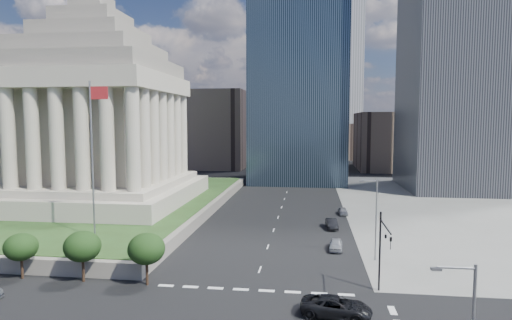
% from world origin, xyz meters
% --- Properties ---
extents(ground, '(500.00, 500.00, 0.00)m').
position_xyz_m(ground, '(0.00, 100.00, 0.00)').
color(ground, black).
rests_on(ground, ground).
extents(plaza_terrace, '(66.00, 70.00, 1.80)m').
position_xyz_m(plaza_terrace, '(-45.00, 50.00, 0.90)').
color(plaza_terrace, '#6C675D').
rests_on(plaza_terrace, ground).
extents(plaza_lawn, '(64.00, 68.00, 0.10)m').
position_xyz_m(plaza_lawn, '(-45.00, 50.00, 1.85)').
color(plaza_lawn, '#263E19').
rests_on(plaza_lawn, plaza_terrace).
extents(war_memorial, '(34.00, 34.00, 39.00)m').
position_xyz_m(war_memorial, '(-34.00, 48.00, 21.40)').
color(war_memorial, '#A69F8B').
rests_on(war_memorial, plaza_lawn).
extents(flagpole, '(2.52, 0.24, 20.00)m').
position_xyz_m(flagpole, '(-21.83, 24.00, 13.11)').
color(flagpole, slate).
rests_on(flagpole, plaza_lawn).
extents(midrise_glass, '(26.00, 26.00, 60.00)m').
position_xyz_m(midrise_glass, '(2.00, 95.00, 30.00)').
color(midrise_glass, black).
rests_on(midrise_glass, ground).
extents(building_filler_ne, '(20.00, 30.00, 20.00)m').
position_xyz_m(building_filler_ne, '(32.00, 130.00, 10.00)').
color(building_filler_ne, brown).
rests_on(building_filler_ne, ground).
extents(building_filler_nw, '(24.00, 30.00, 28.00)m').
position_xyz_m(building_filler_nw, '(-30.00, 130.00, 14.00)').
color(building_filler_nw, brown).
rests_on(building_filler_nw, ground).
extents(traffic_signal_ne, '(0.30, 5.74, 8.00)m').
position_xyz_m(traffic_signal_ne, '(12.50, 13.70, 5.25)').
color(traffic_signal_ne, black).
rests_on(traffic_signal_ne, ground).
extents(street_lamp_north, '(2.13, 0.22, 10.00)m').
position_xyz_m(street_lamp_north, '(13.33, 25.00, 5.66)').
color(street_lamp_north, slate).
rests_on(street_lamp_north, ground).
extents(pickup_truck, '(3.59, 6.43, 1.70)m').
position_xyz_m(pickup_truck, '(7.94, 9.22, 0.85)').
color(pickup_truck, black).
rests_on(pickup_truck, ground).
extents(parked_sedan_near, '(2.03, 4.31, 1.43)m').
position_xyz_m(parked_sedan_near, '(9.00, 28.76, 0.71)').
color(parked_sedan_near, '#9B9EA3').
rests_on(parked_sedan_near, ground).
extents(parked_sedan_mid, '(4.63, 1.95, 1.49)m').
position_xyz_m(parked_sedan_mid, '(9.00, 40.20, 0.74)').
color(parked_sedan_mid, black).
rests_on(parked_sedan_mid, ground).
extents(parked_sedan_far, '(3.89, 1.72, 1.30)m').
position_xyz_m(parked_sedan_far, '(11.50, 50.65, 0.65)').
color(parked_sedan_far, slate).
rests_on(parked_sedan_far, ground).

